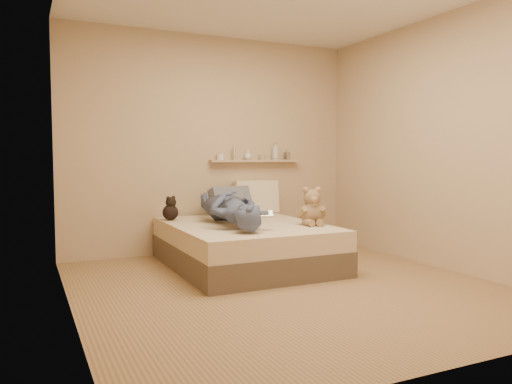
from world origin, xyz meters
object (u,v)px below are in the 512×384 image
bed (245,245)px  person (230,207)px  teddy_bear (312,209)px  pillow_cream (256,197)px  pillow_grey (231,202)px  dark_plush (171,210)px  wall_shelf (255,161)px  game_console (263,214)px

bed → person: person is taller
bed → teddy_bear: 0.80m
teddy_bear → pillow_cream: 1.22m
teddy_bear → pillow_grey: teddy_bear is taller
pillow_cream → person: size_ratio=0.37×
teddy_bear → pillow_grey: (-0.46, 1.07, 0.01)m
teddy_bear → dark_plush: 1.56m
bed → pillow_grey: size_ratio=3.80×
dark_plush → person: 0.76m
pillow_grey → wall_shelf: (0.42, 0.22, 0.48)m
dark_plush → pillow_cream: pillow_cream is taller
bed → wall_shelf: 1.38m
game_console → wall_shelf: 1.63m
bed → game_console: size_ratio=9.78×
pillow_grey → wall_shelf: 0.68m
dark_plush → person: bearing=-52.3°
teddy_bear → wall_shelf: (-0.04, 1.29, 0.49)m
person → bed: bearing=-169.7°
pillow_cream → dark_plush: bearing=-168.4°
pillow_cream → pillow_grey: 0.42m
dark_plush → person: (0.46, -0.60, 0.06)m
teddy_bear → pillow_grey: size_ratio=0.79×
pillow_cream → pillow_grey: size_ratio=1.10×
bed → teddy_bear: teddy_bear is taller
person → game_console: bearing=111.3°
teddy_bear → person: (-0.75, 0.38, 0.02)m
bed → dark_plush: bearing=136.8°
person → wall_shelf: (0.72, 0.92, 0.47)m
teddy_bear → dark_plush: teddy_bear is taller
pillow_grey → pillow_cream: bearing=19.7°
bed → pillow_cream: (0.52, 0.83, 0.43)m
dark_plush → person: person is taller
teddy_bear → person: 0.84m
dark_plush → bed: bearing=-43.2°
pillow_grey → person: 0.76m
game_console → teddy_bear: bearing=13.4°
pillow_grey → teddy_bear: bearing=-67.0°
person → wall_shelf: bearing=-120.3°
pillow_cream → pillow_grey: bearing=-160.3°
person → wall_shelf: wall_shelf is taller
dark_plush → wall_shelf: 1.33m
game_console → dark_plush: bearing=117.7°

